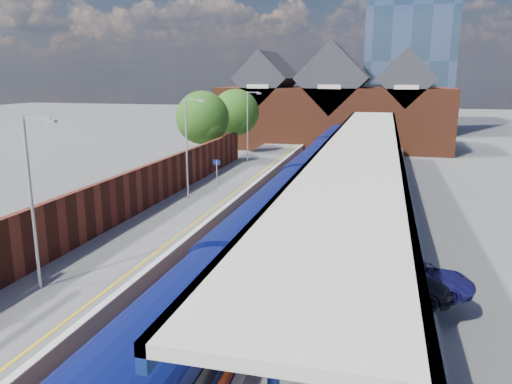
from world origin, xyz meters
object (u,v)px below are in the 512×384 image
Objects in this scene: lamp_post_b at (34,193)px; platform_sign at (217,170)px; lamp_post_c at (188,142)px; parked_car_blue at (420,278)px; train at (300,188)px; lamp_post_d at (249,122)px; parked_car_dark at (387,280)px.

lamp_post_b is 2.80× the size of platform_sign.
parked_car_blue is (14.86, -12.51, -3.42)m from lamp_post_c.
lamp_post_b is 15.65m from parked_car_blue.
train is at bearing 64.07° from lamp_post_b.
lamp_post_d is 2.80× the size of platform_sign.
parked_car_dark is (13.56, -29.42, -3.29)m from lamp_post_d.
platform_sign reaches higher than parked_car_blue.
lamp_post_d is (0.00, 32.00, 0.00)m from lamp_post_b.
lamp_post_c is 3.34m from platform_sign.
platform_sign reaches higher than train.
platform_sign is (1.36, -14.00, -2.30)m from lamp_post_d.
parked_car_blue is at bearing -53.62° from parked_car_dark.
train is 13.61× the size of parked_car_dark.
lamp_post_b is (-7.86, -16.16, 2.87)m from train.
lamp_post_b is at bearing -115.93° from train.
lamp_post_c is at bearing -124.26° from platform_sign.
lamp_post_b is 1.70× the size of parked_car_blue.
parked_car_dark is (13.56, 2.58, -3.29)m from lamp_post_b.
parked_car_blue is at bearing 13.23° from lamp_post_b.
parked_car_blue is at bearing -40.08° from lamp_post_c.
train reaches higher than parked_car_blue.
lamp_post_c is (0.00, 16.00, 0.00)m from lamp_post_b.
train is 6.77m from platform_sign.
train is 9.42× the size of lamp_post_b.
platform_sign is 0.61× the size of parked_car_blue.
platform_sign is (1.36, 18.00, -2.30)m from lamp_post_b.
parked_car_blue is at bearing -62.46° from lamp_post_d.
train is 8.37m from lamp_post_c.
lamp_post_c and lamp_post_d have the same top height.
lamp_post_b reaches higher than train.
platform_sign reaches higher than parked_car_dark.
lamp_post_b reaches higher than parked_car_dark.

